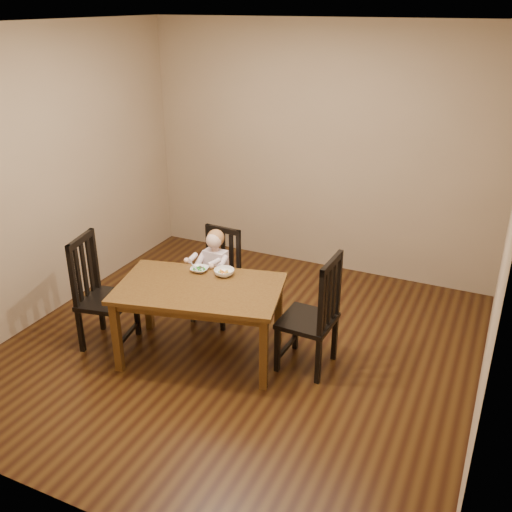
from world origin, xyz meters
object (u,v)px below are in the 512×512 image
at_px(chair_right, 314,316).
at_px(chair_left, 101,294).
at_px(dining_table, 200,295).
at_px(bowl_veg, 224,272).
at_px(toddler, 215,267).
at_px(bowl_peas, 199,269).
at_px(chair_child, 218,277).

bearing_deg(chair_right, chair_left, 105.25).
bearing_deg(dining_table, chair_left, -169.12).
bearing_deg(bowl_veg, toddler, 129.56).
height_order(dining_table, toddler, toddler).
xyz_separation_m(bowl_peas, bowl_veg, (0.23, 0.02, 0.01)).
distance_m(dining_table, toddler, 0.65).
bearing_deg(bowl_veg, bowl_peas, -174.60).
bearing_deg(dining_table, chair_right, 15.16).
height_order(bowl_peas, bowl_veg, bowl_veg).
xyz_separation_m(dining_table, chair_child, (-0.19, 0.66, -0.17)).
bearing_deg(bowl_peas, chair_right, -0.14).
distance_m(toddler, bowl_peas, 0.39).
height_order(chair_left, bowl_veg, chair_left).
xyz_separation_m(chair_child, toddler, (-0.00, -0.05, 0.13)).
xyz_separation_m(chair_child, bowl_veg, (0.28, -0.39, 0.28)).
relative_size(toddler, bowl_veg, 2.77).
height_order(chair_child, chair_right, chair_right).
distance_m(chair_child, toddler, 0.13).
bearing_deg(chair_left, chair_child, 128.17).
distance_m(dining_table, bowl_veg, 0.31).
bearing_deg(toddler, chair_left, 50.89).
bearing_deg(dining_table, bowl_peas, 119.34).
bearing_deg(chair_left, dining_table, 89.71).
distance_m(chair_right, toddler, 1.18).
bearing_deg(chair_left, toddler, 126.67).
height_order(chair_right, toddler, chair_right).
distance_m(chair_right, bowl_peas, 1.09).
xyz_separation_m(chair_left, chair_right, (1.83, 0.43, 0.00)).
distance_m(chair_right, bowl_veg, 0.86).
xyz_separation_m(dining_table, chair_right, (0.93, 0.25, -0.11)).
xyz_separation_m(chair_left, toddler, (0.72, 0.79, 0.07)).
bearing_deg(toddler, bowl_peas, 100.83).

